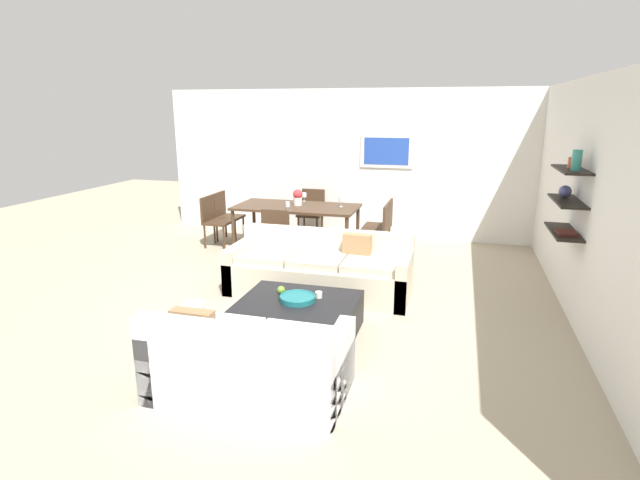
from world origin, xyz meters
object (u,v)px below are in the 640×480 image
object	(u,v)px
centerpiece_vase	(298,197)
dining_chair_right_near	(378,228)
decorative_bowl	(298,298)
dining_chair_right_far	(383,222)
candle_jar	(319,295)
dining_chair_left_far	(225,213)
wine_glass_right_far	(341,199)
dining_chair_foot	(278,232)
dining_chair_head	(312,210)
wine_glass_head	(304,195)
sofa_beige	(320,271)
apple_on_coffee_table	(281,290)
coffee_table	(298,317)
dining_chair_left_near	(214,218)
loveseat_white	(248,363)
dining_table	(296,209)
wine_glass_foot	(288,205)

from	to	relation	value
centerpiece_vase	dining_chair_right_near	bearing A→B (deg)	-11.21
dining_chair_right_near	decorative_bowl	bearing A→B (deg)	-97.29
dining_chair_right_near	dining_chair_right_far	world-z (taller)	same
candle_jar	dining_chair_right_near	bearing A→B (deg)	86.14
candle_jar	dining_chair_left_far	size ratio (longest dim) A/B	0.09
dining_chair_right_near	wine_glass_right_far	bearing A→B (deg)	153.09
candle_jar	centerpiece_vase	bearing A→B (deg)	111.78
decorative_bowl	dining_chair_foot	size ratio (longest dim) A/B	0.43
dining_chair_head	wine_glass_head	bearing A→B (deg)	-90.00
sofa_beige	apple_on_coffee_table	size ratio (longest dim) A/B	26.45
coffee_table	dining_chair_left_near	distance (m)	3.91
coffee_table	loveseat_white	bearing A→B (deg)	-91.89
dining_chair_left_near	wine_glass_head	size ratio (longest dim) A/B	5.73
dining_table	centerpiece_vase	size ratio (longest dim) A/B	7.61
decorative_bowl	apple_on_coffee_table	distance (m)	0.28
dining_chair_foot	apple_on_coffee_table	bearing A→B (deg)	-69.07
wine_glass_head	decorative_bowl	bearing A→B (deg)	-73.84
dining_chair_left_near	loveseat_white	bearing A→B (deg)	-59.61
dining_chair_right_far	wine_glass_right_far	distance (m)	0.80
loveseat_white	dining_chair_left_far	bearing A→B (deg)	117.88
coffee_table	dining_chair_right_near	distance (m)	3.02
loveseat_white	wine_glass_head	distance (m)	5.02
dining_chair_right_far	dining_chair_foot	xyz separation A→B (m)	(-1.44, -1.14, 0.00)
decorative_bowl	wine_glass_foot	bearing A→B (deg)	110.98
dining_chair_right_near	wine_glass_right_far	xyz separation A→B (m)	(-0.70, 0.35, 0.37)
loveseat_white	wine_glass_right_far	xyz separation A→B (m)	(-0.28, 4.56, 0.58)
dining_chair_right_near	dining_chair_head	size ratio (longest dim) A/B	1.00
sofa_beige	wine_glass_right_far	distance (m)	2.15
centerpiece_vase	dining_chair_left_near	bearing A→B (deg)	-168.86
centerpiece_vase	dining_chair_right_far	bearing A→B (deg)	6.80
coffee_table	wine_glass_foot	world-z (taller)	wine_glass_foot
dining_chair_right_far	dining_chair_left_near	world-z (taller)	same
dining_chair_foot	dining_chair_right_near	bearing A→B (deg)	25.43
sofa_beige	loveseat_white	distance (m)	2.50
centerpiece_vase	decorative_bowl	bearing A→B (deg)	-72.10
coffee_table	dining_chair_right_far	size ratio (longest dim) A/B	1.40
candle_jar	centerpiece_vase	size ratio (longest dim) A/B	0.28
decorative_bowl	dining_chair_left_far	distance (m)	4.26
sofa_beige	dining_chair_head	distance (m)	3.01
dining_chair_right_near	wine_glass_head	distance (m)	1.63
dining_chair_left_near	dining_chair_foot	bearing A→B (deg)	-25.43
candle_jar	dining_chair_right_far	xyz separation A→B (m)	(0.19, 3.29, 0.09)
apple_on_coffee_table	wine_glass_head	world-z (taller)	wine_glass_head
sofa_beige	apple_on_coffee_table	bearing A→B (deg)	-96.68
dining_table	dining_chair_right_far	bearing A→B (deg)	8.99
dining_table	wine_glass_foot	size ratio (longest dim) A/B	13.74
dining_chair_foot	wine_glass_right_far	distance (m)	1.33
dining_table	coffee_table	bearing A→B (deg)	-71.64
candle_jar	apple_on_coffee_table	size ratio (longest dim) A/B	0.87
loveseat_white	decorative_bowl	bearing A→B (deg)	88.29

